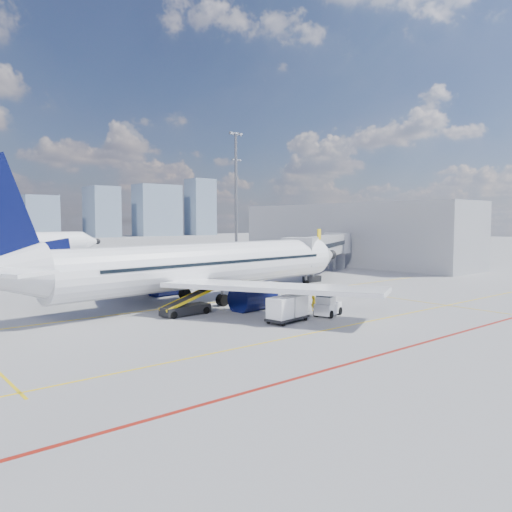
{
  "coord_description": "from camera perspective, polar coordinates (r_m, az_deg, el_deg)",
  "views": [
    {
      "loc": [
        -25.41,
        -27.98,
        7.16
      ],
      "look_at": [
        3.49,
        6.86,
        4.0
      ],
      "focal_mm": 35.0,
      "sensor_mm": 36.0,
      "label": 1
    }
  ],
  "objects": [
    {
      "name": "ramp_worker",
      "position": [
        40.14,
        6.61,
        -5.19
      ],
      "size": [
        0.52,
        0.65,
        1.55
      ],
      "primitive_type": "imported",
      "rotation": [
        0.0,
        0.0,
        1.28
      ],
      "color": "yellow",
      "rests_on": "ground"
    },
    {
      "name": "apron_markings",
      "position": [
        35.31,
        6.14,
        -7.72
      ],
      "size": [
        90.0,
        35.12,
        0.01
      ],
      "color": "#E1BA0B",
      "rests_on": "ground"
    },
    {
      "name": "floodlight_mast_far",
      "position": [
        148.77,
        -2.23,
        6.47
      ],
      "size": [
        3.2,
        0.61,
        25.45
      ],
      "color": "slate",
      "rests_on": "ground"
    },
    {
      "name": "jet_bridge",
      "position": [
        66.48,
        7.77,
        1.01
      ],
      "size": [
        23.55,
        15.78,
        6.3
      ],
      "color": "#96999E",
      "rests_on": "ground"
    },
    {
      "name": "baggage_tug",
      "position": [
        38.21,
        8.15,
        -5.67
      ],
      "size": [
        2.62,
        2.05,
        1.62
      ],
      "rotation": [
        0.0,
        0.0,
        0.32
      ],
      "color": "white",
      "rests_on": "ground"
    },
    {
      "name": "floodlight_mast_ne",
      "position": [
        104.62,
        -2.31,
        7.52
      ],
      "size": [
        3.2,
        0.61,
        25.45
      ],
      "color": "slate",
      "rests_on": "ground"
    },
    {
      "name": "cargo_dolly",
      "position": [
        35.6,
        3.61,
        -5.96
      ],
      "size": [
        3.56,
        2.02,
        1.85
      ],
      "rotation": [
        0.0,
        0.0,
        0.16
      ],
      "color": "black",
      "rests_on": "ground"
    },
    {
      "name": "terminal_block",
      "position": [
        84.79,
        10.77,
        2.47
      ],
      "size": [
        10.0,
        42.0,
        10.0
      ],
      "color": "#96999E",
      "rests_on": "ground"
    },
    {
      "name": "main_aircraft",
      "position": [
        43.65,
        -6.87,
        -1.21
      ],
      "size": [
        40.26,
        35.03,
        11.77
      ],
      "rotation": [
        0.0,
        0.0,
        0.1
      ],
      "color": "white",
      "rests_on": "ground"
    },
    {
      "name": "ground",
      "position": [
        38.46,
        2.54,
        -6.74
      ],
      "size": [
        420.0,
        420.0,
        0.0
      ],
      "primitive_type": "plane",
      "color": "gray",
      "rests_on": "ground"
    },
    {
      "name": "belt_loader",
      "position": [
        38.74,
        -7.91,
        -5.81
      ],
      "size": [
        5.62,
        1.69,
        2.28
      ],
      "rotation": [
        0.0,
        0.0,
        0.05
      ],
      "color": "black",
      "rests_on": "ground"
    }
  ]
}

